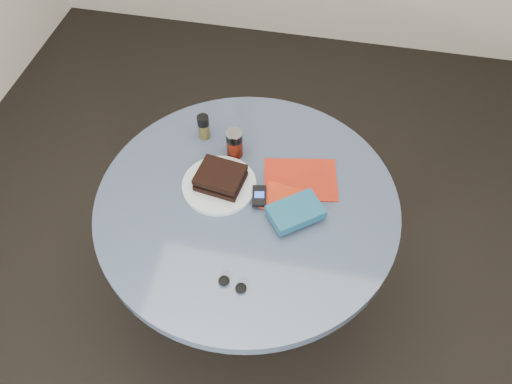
% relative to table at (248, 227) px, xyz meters
% --- Properties ---
extents(ground, '(4.00, 4.00, 0.00)m').
position_rel_table_xyz_m(ground, '(0.00, 0.00, -0.59)').
color(ground, black).
rests_on(ground, ground).
extents(table, '(1.00, 1.00, 0.75)m').
position_rel_table_xyz_m(table, '(0.00, 0.00, 0.00)').
color(table, black).
rests_on(table, ground).
extents(plate, '(0.27, 0.27, 0.02)m').
position_rel_table_xyz_m(plate, '(-0.10, 0.04, 0.17)').
color(plate, silver).
rests_on(plate, table).
extents(sandwich, '(0.16, 0.15, 0.05)m').
position_rel_table_xyz_m(sandwich, '(-0.10, 0.04, 0.21)').
color(sandwich, black).
rests_on(sandwich, plate).
extents(soda_can, '(0.07, 0.07, 0.11)m').
position_rel_table_xyz_m(soda_can, '(-0.08, 0.19, 0.22)').
color(soda_can, '#571104').
rests_on(soda_can, table).
extents(pepper_grinder, '(0.04, 0.04, 0.10)m').
position_rel_table_xyz_m(pepper_grinder, '(-0.21, 0.25, 0.21)').
color(pepper_grinder, '#49431F').
rests_on(pepper_grinder, table).
extents(magazine, '(0.27, 0.23, 0.00)m').
position_rel_table_xyz_m(magazine, '(0.16, 0.12, 0.17)').
color(magazine, maroon).
rests_on(magazine, table).
extents(red_book, '(0.18, 0.13, 0.01)m').
position_rel_table_xyz_m(red_book, '(0.13, 0.02, 0.17)').
color(red_book, '#A8270D').
rests_on(red_book, magazine).
extents(novel, '(0.20, 0.19, 0.03)m').
position_rel_table_xyz_m(novel, '(0.17, -0.04, 0.20)').
color(novel, navy).
rests_on(novel, red_book).
extents(mp3_player, '(0.06, 0.09, 0.01)m').
position_rel_table_xyz_m(mp3_player, '(0.04, 0.01, 0.19)').
color(mp3_player, black).
rests_on(mp3_player, red_book).
extents(headphones, '(0.09, 0.05, 0.02)m').
position_rel_table_xyz_m(headphones, '(0.02, -0.31, 0.17)').
color(headphones, black).
rests_on(headphones, table).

